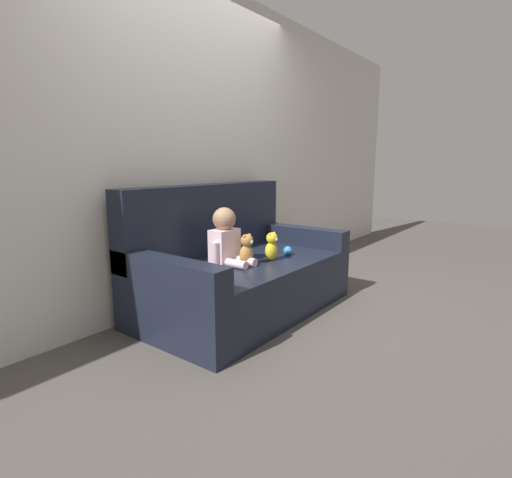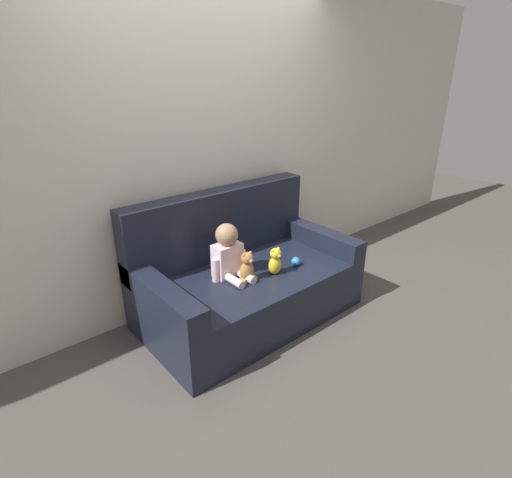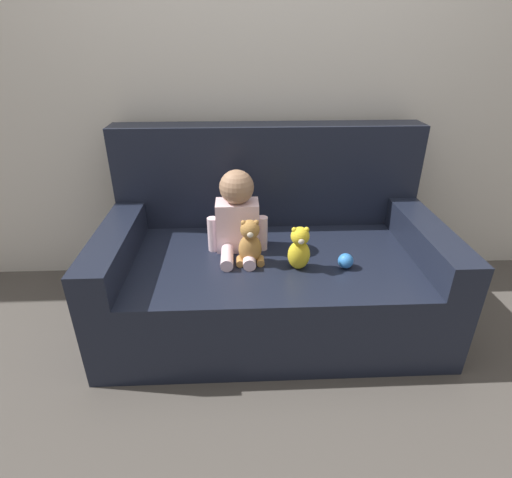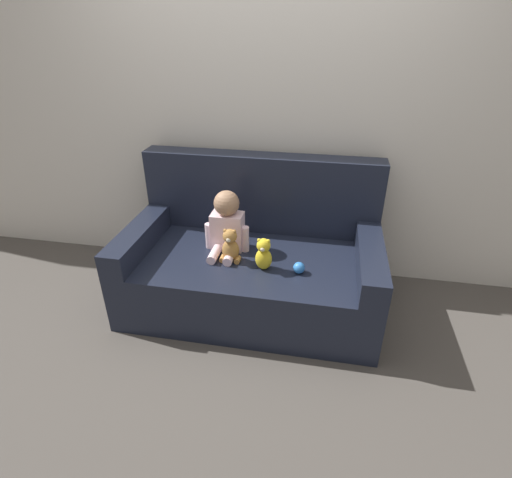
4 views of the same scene
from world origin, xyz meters
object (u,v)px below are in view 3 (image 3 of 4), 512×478
object	(u,v)px
person_baby	(237,216)
teddy_bear_brown	(250,243)
couch	(271,260)
plush_toy_side	(299,248)
toy_ball	(346,261)

from	to	relation	value
person_baby	teddy_bear_brown	xyz separation A→B (m)	(0.06, -0.15, -0.08)
teddy_bear_brown	couch	bearing A→B (deg)	58.16
teddy_bear_brown	plush_toy_side	world-z (taller)	teddy_bear_brown
person_baby	toy_ball	world-z (taller)	person_baby
couch	toy_ball	world-z (taller)	couch
couch	person_baby	bearing A→B (deg)	-167.39
person_baby	plush_toy_side	xyz separation A→B (m)	(0.29, -0.21, -0.08)
couch	person_baby	world-z (taller)	couch
couch	plush_toy_side	size ratio (longest dim) A/B	7.79
teddy_bear_brown	plush_toy_side	size ratio (longest dim) A/B	1.06
person_baby	teddy_bear_brown	world-z (taller)	person_baby
plush_toy_side	person_baby	bearing A→B (deg)	144.13
person_baby	plush_toy_side	size ratio (longest dim) A/B	1.92
couch	teddy_bear_brown	world-z (taller)	couch
couch	teddy_bear_brown	distance (m)	0.30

